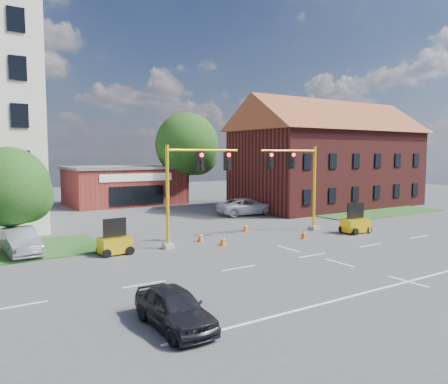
# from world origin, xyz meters

# --- Properties ---
(ground) EXTENTS (120.00, 120.00, 0.00)m
(ground) POSITION_xyz_m (0.00, 0.00, 0.00)
(ground) COLOR #48474A
(ground) RESTS_ON ground
(grass_verge_ne) EXTENTS (14.00, 4.00, 0.08)m
(grass_verge_ne) POSITION_xyz_m (18.00, 9.00, 0.04)
(grass_verge_ne) COLOR #244E1D
(grass_verge_ne) RESTS_ON ground
(lane_markings) EXTENTS (60.00, 36.00, 0.01)m
(lane_markings) POSITION_xyz_m (0.00, -3.00, 0.01)
(lane_markings) COLOR white
(lane_markings) RESTS_ON ground
(brick_shop) EXTENTS (12.40, 8.40, 4.30)m
(brick_shop) POSITION_xyz_m (0.00, 29.98, 2.16)
(brick_shop) COLOR maroon
(brick_shop) RESTS_ON ground
(townhouse_row) EXTENTS (21.00, 11.00, 11.50)m
(townhouse_row) POSITION_xyz_m (18.00, 16.00, 5.93)
(townhouse_row) COLOR #541B19
(townhouse_row) RESTS_ON ground
(tree_large) EXTENTS (7.60, 7.23, 10.39)m
(tree_large) POSITION_xyz_m (6.87, 27.08, 6.49)
(tree_large) COLOR #3E2916
(tree_large) RESTS_ON ground
(tree_nw_front) EXTENTS (4.89, 4.66, 6.09)m
(tree_nw_front) POSITION_xyz_m (-13.76, 10.58, 3.60)
(tree_nw_front) COLOR #3E2916
(tree_nw_front) RESTS_ON ground
(signal_mast_west) EXTENTS (5.30, 0.60, 6.20)m
(signal_mast_west) POSITION_xyz_m (-4.36, 6.00, 3.92)
(signal_mast_west) COLOR gray
(signal_mast_west) RESTS_ON ground
(signal_mast_east) EXTENTS (5.30, 0.60, 6.20)m
(signal_mast_east) POSITION_xyz_m (4.36, 6.00, 3.92)
(signal_mast_east) COLOR gray
(signal_mast_east) RESTS_ON ground
(trailer_west) EXTENTS (1.78, 1.23, 1.96)m
(trailer_west) POSITION_xyz_m (-9.17, 6.27, 0.61)
(trailer_west) COLOR yellow
(trailer_west) RESTS_ON ground
(trailer_east) EXTENTS (1.99, 1.48, 2.07)m
(trailer_east) POSITION_xyz_m (7.56, 3.42, 0.65)
(trailer_east) COLOR yellow
(trailer_east) RESTS_ON ground
(cone_a) EXTENTS (0.40, 0.40, 0.70)m
(cone_a) POSITION_xyz_m (-2.76, 4.97, 0.34)
(cone_a) COLOR #FF600D
(cone_a) RESTS_ON ground
(cone_b) EXTENTS (0.40, 0.40, 0.70)m
(cone_b) POSITION_xyz_m (-3.36, 6.70, 0.34)
(cone_b) COLOR #FF600D
(cone_b) RESTS_ON ground
(cone_c) EXTENTS (0.40, 0.40, 0.70)m
(cone_c) POSITION_xyz_m (2.91, 3.78, 0.34)
(cone_c) COLOR #FF600D
(cone_c) RESTS_ON ground
(cone_d) EXTENTS (0.40, 0.40, 0.70)m
(cone_d) POSITION_xyz_m (1.23, 8.11, 0.34)
(cone_d) COLOR #FF600D
(cone_d) RESTS_ON ground
(pickup_white) EXTENTS (5.86, 3.22, 1.55)m
(pickup_white) POSITION_xyz_m (6.54, 15.27, 0.78)
(pickup_white) COLOR white
(pickup_white) RESTS_ON ground
(sedan_dark) EXTENTS (1.60, 3.90, 1.32)m
(sedan_dark) POSITION_xyz_m (-11.03, -4.97, 0.66)
(sedan_dark) COLOR black
(sedan_dark) RESTS_ON ground
(sedan_silver_front) EXTENTS (1.88, 4.66, 1.51)m
(sedan_silver_front) POSITION_xyz_m (-13.71, 9.10, 0.75)
(sedan_silver_front) COLOR #A1A4A8
(sedan_silver_front) RESTS_ON ground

